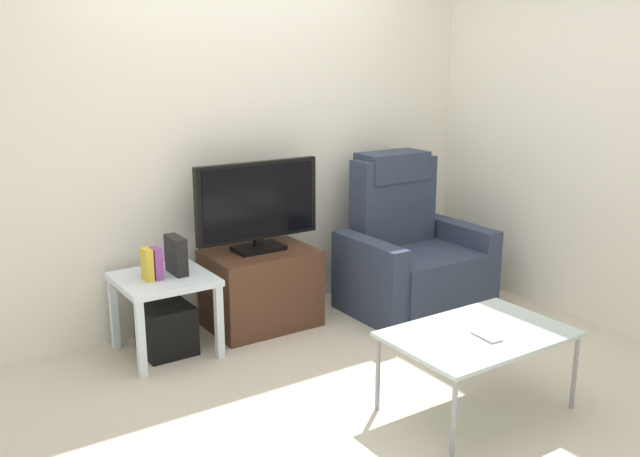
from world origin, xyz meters
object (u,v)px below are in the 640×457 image
television (258,204)px  coffee_table (479,337)px  subwoofer_box (166,329)px  recliner_armchair (410,255)px  cell_phone (487,337)px  game_console (176,255)px  side_table (164,289)px  book_leftmost (147,264)px  tv_stand (261,288)px  book_middle (156,263)px

television → coffee_table: 1.70m
television → subwoofer_box: 0.97m
subwoofer_box → recliner_armchair: bearing=-5.9°
subwoofer_box → cell_phone: bearing=-56.9°
game_console → side_table: bearing=-173.7°
book_leftmost → game_console: 0.19m
recliner_armchair → tv_stand: bearing=161.4°
book_middle → cell_phone: bearing=-55.5°
tv_stand → coffee_table: tv_stand is taller
tv_stand → book_middle: 0.80m
book_leftmost → coffee_table: book_leftmost is taller
tv_stand → cell_phone: tv_stand is taller
subwoofer_box → coffee_table: 1.87m
book_leftmost → coffee_table: bearing=-52.5°
subwoofer_box → cell_phone: size_ratio=1.99×
television → subwoofer_box: bearing=-173.2°
side_table → book_middle: (-0.04, -0.02, 0.17)m
tv_stand → book_leftmost: (-0.79, -0.08, 0.32)m
book_leftmost → book_middle: (0.06, 0.00, -0.00)m
cell_phone → book_leftmost: bearing=130.7°
subwoofer_box → game_console: (0.09, 0.01, 0.45)m
book_middle → subwoofer_box: bearing=24.2°
coffee_table → side_table: bearing=124.7°
book_leftmost → television: bearing=7.4°
tv_stand → subwoofer_box: 0.70m
cell_phone → game_console: bearing=125.4°
side_table → tv_stand: bearing=5.2°
tv_stand → game_console: size_ratio=3.05×
tv_stand → game_console: (-0.60, -0.05, 0.34)m
book_leftmost → coffee_table: size_ratio=0.21×
television → coffee_table: bearing=-77.2°
television → book_leftmost: television is taller
side_table → game_console: (0.09, 0.01, 0.19)m
coffee_table → book_leftmost: bearing=127.5°
tv_stand → book_leftmost: book_leftmost is taller
tv_stand → book_middle: bearing=-173.5°
book_middle → game_console: bearing=12.6°
book_leftmost → cell_phone: bearing=-54.1°
subwoofer_box → game_console: game_console is taller
side_table → subwoofer_box: bearing=0.0°
game_console → cell_phone: size_ratio=1.52×
subwoofer_box → coffee_table: bearing=-55.3°
book_leftmost → cell_phone: book_leftmost is taller
recliner_armchair → game_console: size_ratio=4.75×
recliner_armchair → game_console: recliner_armchair is taller
book_middle → cell_phone: 1.91m
book_middle → coffee_table: bearing=-53.8°
side_table → subwoofer_box: size_ratio=1.81×
tv_stand → cell_phone: bearing=-78.1°
cell_phone → coffee_table: bearing=80.6°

